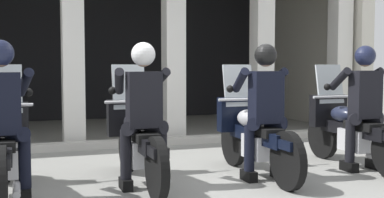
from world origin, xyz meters
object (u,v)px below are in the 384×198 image
(motorcycle_center_right, at_px, (253,134))
(police_officer_far_right, at_px, (363,97))
(police_officer_center_right, at_px, (265,100))
(motorcycle_far_right, at_px, (349,128))
(motorcycle_far_left, at_px, (4,147))
(police_officer_far_left, at_px, (2,107))
(motorcycle_center_left, at_px, (138,139))
(police_officer_center_left, at_px, (143,102))

(motorcycle_center_right, xyz_separation_m, police_officer_far_right, (1.43, -0.24, 0.44))
(police_officer_center_right, bearing_deg, motorcycle_far_right, -2.18)
(motorcycle_far_left, relative_size, motorcycle_far_right, 1.00)
(motorcycle_center_right, bearing_deg, police_officer_center_right, -105.47)
(police_officer_far_left, xyz_separation_m, motorcycle_far_right, (4.28, 0.32, -0.44))
(motorcycle_center_left, bearing_deg, motorcycle_far_right, -11.46)
(motorcycle_far_right, bearing_deg, motorcycle_center_right, 174.23)
(motorcycle_center_left, bearing_deg, police_officer_center_right, -25.04)
(police_officer_center_left, relative_size, motorcycle_far_right, 0.78)
(motorcycle_center_left, relative_size, motorcycle_center_right, 1.00)
(police_officer_far_left, xyz_separation_m, police_officer_center_left, (1.43, 0.06, 0.00))
(motorcycle_center_left, height_order, police_officer_center_left, police_officer_center_left)
(motorcycle_center_right, height_order, police_officer_far_right, police_officer_far_right)
(police_officer_center_left, height_order, police_officer_center_right, same)
(motorcycle_far_right, relative_size, police_officer_far_right, 1.29)
(motorcycle_far_left, distance_m, police_officer_center_left, 1.51)
(police_officer_far_left, relative_size, police_officer_center_right, 1.00)
(motorcycle_far_left, xyz_separation_m, motorcycle_center_right, (2.85, -0.01, 0.00))
(police_officer_center_left, bearing_deg, motorcycle_center_right, -2.61)
(police_officer_far_left, bearing_deg, motorcycle_far_left, 79.08)
(police_officer_far_left, distance_m, motorcycle_center_left, 1.53)
(police_officer_far_left, relative_size, police_officer_far_right, 1.00)
(police_officer_far_left, bearing_deg, motorcycle_center_left, 2.98)
(motorcycle_far_left, bearing_deg, police_officer_far_left, -100.92)
(police_officer_center_left, relative_size, police_officer_far_right, 1.00)
(police_officer_far_left, relative_size, motorcycle_center_left, 0.78)
(police_officer_center_right, height_order, police_officer_far_right, same)
(motorcycle_center_left, xyz_separation_m, police_officer_center_right, (1.43, -0.36, 0.44))
(motorcycle_center_right, bearing_deg, motorcycle_center_left, 161.72)
(motorcycle_center_left, distance_m, motorcycle_center_right, 1.43)
(motorcycle_far_left, height_order, police_officer_far_right, police_officer_far_right)
(motorcycle_center_left, height_order, police_officer_center_right, police_officer_center_right)
(police_officer_center_left, distance_m, police_officer_far_right, 2.85)
(motorcycle_center_right, relative_size, police_officer_far_right, 1.29)
(motorcycle_center_right, xyz_separation_m, motorcycle_far_right, (1.43, 0.05, 0.00))
(motorcycle_far_left, xyz_separation_m, police_officer_far_right, (4.28, -0.25, 0.44))
(police_officer_far_left, height_order, motorcycle_center_left, police_officer_far_left)
(police_officer_far_left, distance_m, police_officer_center_right, 2.85)
(motorcycle_center_left, xyz_separation_m, police_officer_far_right, (2.85, -0.31, 0.44))
(motorcycle_far_left, xyz_separation_m, motorcycle_center_left, (1.43, 0.06, 0.00))
(motorcycle_far_left, height_order, motorcycle_center_right, same)
(police_officer_center_right, bearing_deg, motorcycle_center_left, 150.62)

